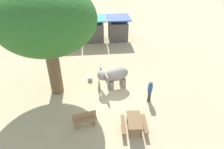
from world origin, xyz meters
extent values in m
plane|color=tan|center=(0.00, 0.00, 0.00)|extent=(60.00, 60.00, 0.00)
cylinder|color=gray|center=(0.20, 0.70, 0.35)|extent=(0.30, 0.30, 0.70)
cylinder|color=gray|center=(0.08, 1.17, 0.35)|extent=(0.30, 0.30, 0.70)
cylinder|color=gray|center=(1.14, 0.94, 0.35)|extent=(0.30, 0.30, 0.70)
cylinder|color=gray|center=(1.01, 1.42, 0.35)|extent=(0.30, 0.30, 0.70)
ellipsoid|color=gray|center=(0.61, 1.06, 1.12)|extent=(1.93, 1.31, 1.05)
sphere|color=gray|center=(-0.44, 0.78, 1.26)|extent=(0.75, 0.75, 0.75)
cone|color=gray|center=(-0.71, 0.71, 0.59)|extent=(0.23, 0.23, 1.18)
cube|color=gray|center=(-0.21, 0.33, 1.26)|extent=(0.25, 0.61, 0.56)
cube|color=gray|center=(-0.46, 1.29, 1.26)|extent=(0.25, 0.61, 0.56)
cylinder|color=#3F3833|center=(2.55, -0.89, 0.41)|extent=(0.14, 0.14, 0.82)
cylinder|color=#3F3833|center=(2.67, -0.76, 0.41)|extent=(0.14, 0.14, 0.82)
cylinder|color=#33598C|center=(2.61, -0.83, 1.11)|extent=(0.32, 0.32, 0.58)
sphere|color=tan|center=(2.61, -0.83, 1.51)|extent=(0.22, 0.22, 0.22)
cylinder|color=#33598C|center=(2.46, -0.98, 1.12)|extent=(0.09, 0.09, 0.55)
cylinder|color=#33598C|center=(2.75, -0.68, 1.12)|extent=(0.09, 0.09, 0.55)
cylinder|color=brown|center=(-3.75, 0.92, 1.83)|extent=(0.87, 0.87, 3.66)
ellipsoid|color=#2D6B28|center=(-3.75, 0.92, 5.34)|extent=(6.22, 5.70, 4.40)
cube|color=#9E7A51|center=(-1.70, -2.69, 0.45)|extent=(1.45, 0.69, 0.06)
cube|color=#9E7A51|center=(-1.74, -2.53, 0.68)|extent=(1.38, 0.36, 0.40)
cube|color=#9E7A51|center=(-1.19, -2.58, 0.21)|extent=(0.15, 0.37, 0.42)
cube|color=#9E7A51|center=(-2.22, -2.80, 0.21)|extent=(0.15, 0.37, 0.42)
cube|color=brown|center=(1.10, -3.26, 0.75)|extent=(0.89, 1.54, 0.06)
cylinder|color=brown|center=(1.39, -3.88, 0.36)|extent=(0.10, 0.10, 0.72)
cylinder|color=brown|center=(0.75, -3.84, 0.36)|extent=(0.10, 0.10, 0.72)
cylinder|color=brown|center=(1.46, -2.68, 0.36)|extent=(0.10, 0.10, 0.72)
cylinder|color=brown|center=(0.82, -2.64, 0.36)|extent=(0.10, 0.10, 0.72)
cube|color=brown|center=(1.72, -3.29, 0.44)|extent=(0.33, 1.51, 0.05)
cube|color=brown|center=(0.48, -3.22, 0.44)|extent=(0.33, 1.51, 0.05)
cube|color=#59514C|center=(-3.40, 9.96, 1.00)|extent=(2.00, 1.80, 2.00)
cube|color=silver|center=(-3.40, 9.96, 2.46)|extent=(2.50, 2.50, 0.12)
cylinder|color=gray|center=(-2.50, 10.77, 1.20)|extent=(0.10, 0.10, 2.40)
cylinder|color=gray|center=(-2.50, 9.15, 1.20)|extent=(0.10, 0.10, 2.40)
cylinder|color=gray|center=(-4.30, 10.77, 1.20)|extent=(0.10, 0.10, 2.40)
cylinder|color=gray|center=(-4.30, 9.15, 1.20)|extent=(0.10, 0.10, 2.40)
cube|color=#59514C|center=(-0.80, 9.96, 1.00)|extent=(2.00, 1.80, 2.00)
cube|color=teal|center=(-0.80, 9.96, 2.46)|extent=(2.50, 2.50, 0.12)
cylinder|color=gray|center=(0.10, 10.77, 1.20)|extent=(0.10, 0.10, 2.40)
cylinder|color=gray|center=(0.10, 9.15, 1.20)|extent=(0.10, 0.10, 2.40)
cylinder|color=gray|center=(-1.70, 10.77, 1.20)|extent=(0.10, 0.10, 2.40)
cylinder|color=gray|center=(-1.70, 9.15, 1.20)|extent=(0.10, 0.10, 2.40)
cube|color=#59514C|center=(1.80, 9.96, 1.00)|extent=(2.00, 1.80, 2.00)
cube|color=#3856B2|center=(1.80, 9.96, 2.46)|extent=(2.50, 2.50, 0.12)
cylinder|color=gray|center=(2.70, 10.77, 1.20)|extent=(0.10, 0.10, 2.40)
cylinder|color=gray|center=(2.70, 9.15, 1.20)|extent=(0.10, 0.10, 2.40)
cylinder|color=gray|center=(0.90, 10.77, 1.20)|extent=(0.10, 0.10, 2.40)
cylinder|color=gray|center=(0.90, 9.15, 1.20)|extent=(0.10, 0.10, 2.40)
cylinder|color=gray|center=(-1.38, 2.06, 0.16)|extent=(0.36, 0.36, 0.32)
camera|label=1|loc=(-1.02, -11.68, 9.32)|focal=33.59mm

